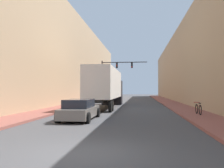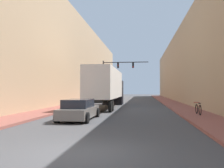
{
  "view_description": "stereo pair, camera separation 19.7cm",
  "coord_description": "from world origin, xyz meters",
  "px_view_note": "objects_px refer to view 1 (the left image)",
  "views": [
    {
      "loc": [
        1.82,
        -7.32,
        1.92
      ],
      "look_at": [
        -0.54,
        13.53,
        2.4
      ],
      "focal_mm": 40.0,
      "sensor_mm": 36.0,
      "label": 1
    },
    {
      "loc": [
        2.01,
        -7.3,
        1.92
      ],
      "look_at": [
        -0.54,
        13.53,
        2.4
      ],
      "focal_mm": 40.0,
      "sensor_mm": 36.0,
      "label": 2
    }
  ],
  "objects_px": {
    "traffic_signal_gantry": "(113,73)",
    "semi_truck": "(107,86)",
    "sedan_car": "(80,110)",
    "parked_bicycle": "(198,109)"
  },
  "relations": [
    {
      "from": "sedan_car",
      "to": "parked_bicycle",
      "type": "distance_m",
      "value": 8.52
    },
    {
      "from": "traffic_signal_gantry",
      "to": "sedan_car",
      "type": "bearing_deg",
      "value": -88.4
    },
    {
      "from": "traffic_signal_gantry",
      "to": "semi_truck",
      "type": "bearing_deg",
      "value": -86.31
    },
    {
      "from": "sedan_car",
      "to": "parked_bicycle",
      "type": "xyz_separation_m",
      "value": [
        8.01,
        2.91,
        -0.1
      ]
    },
    {
      "from": "semi_truck",
      "to": "traffic_signal_gantry",
      "type": "distance_m",
      "value": 14.94
    },
    {
      "from": "sedan_car",
      "to": "traffic_signal_gantry",
      "type": "relative_size",
      "value": 0.62
    },
    {
      "from": "traffic_signal_gantry",
      "to": "parked_bicycle",
      "type": "bearing_deg",
      "value": -69.09
    },
    {
      "from": "traffic_signal_gantry",
      "to": "parked_bicycle",
      "type": "relative_size",
      "value": 4.17
    },
    {
      "from": "semi_truck",
      "to": "parked_bicycle",
      "type": "xyz_separation_m",
      "value": [
        7.78,
        -8.15,
        -1.76
      ]
    },
    {
      "from": "semi_truck",
      "to": "traffic_signal_gantry",
      "type": "xyz_separation_m",
      "value": [
        -0.95,
        14.71,
        2.46
      ]
    }
  ]
}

